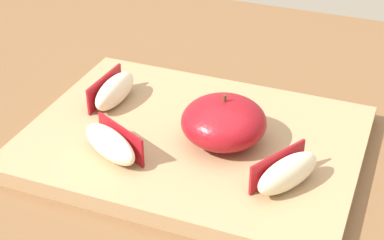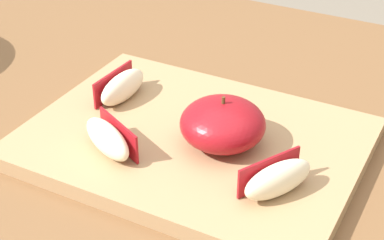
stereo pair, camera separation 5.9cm
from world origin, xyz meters
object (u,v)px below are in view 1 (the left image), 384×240
object	(u,v)px
cutting_board	(192,143)
apple_wedge_left	(111,144)
apple_wedge_near_knife	(287,173)
apple_half_skin_up	(224,121)
apple_wedge_front	(114,91)

from	to	relation	value
cutting_board	apple_wedge_left	distance (m)	0.09
cutting_board	apple_wedge_near_knife	distance (m)	0.12
cutting_board	apple_half_skin_up	size ratio (longest dim) A/B	3.96
apple_wedge_front	apple_wedge_left	distance (m)	0.10
apple_wedge_near_knife	apple_wedge_left	distance (m)	0.17
apple_half_skin_up	apple_wedge_near_knife	world-z (taller)	apple_half_skin_up
apple_wedge_left	cutting_board	bearing A→B (deg)	46.73
cutting_board	apple_half_skin_up	world-z (taller)	apple_half_skin_up
apple_wedge_near_knife	apple_wedge_left	bearing A→B (deg)	-174.18
apple_wedge_near_knife	apple_wedge_front	size ratio (longest dim) A/B	1.01
apple_half_skin_up	apple_wedge_front	distance (m)	0.14
apple_half_skin_up	apple_wedge_front	xyz separation A→B (m)	(-0.14, 0.03, -0.01)
cutting_board	apple_wedge_near_knife	xyz separation A→B (m)	(0.11, -0.05, 0.02)
cutting_board	apple_wedge_near_knife	size ratio (longest dim) A/B	4.51
apple_wedge_left	apple_wedge_front	bearing A→B (deg)	115.98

